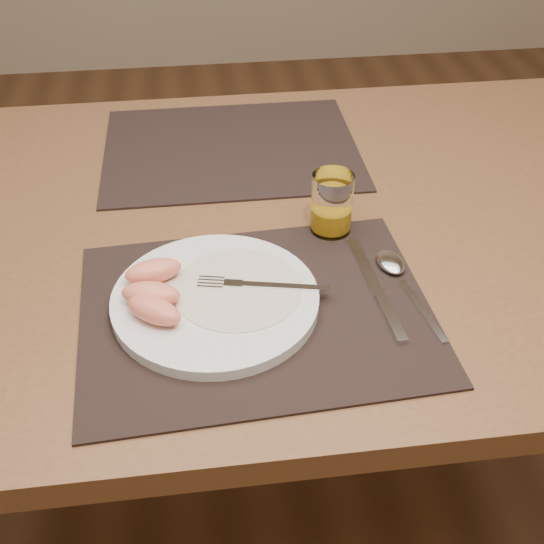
{
  "coord_description": "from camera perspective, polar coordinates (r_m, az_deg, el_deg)",
  "views": [
    {
      "loc": [
        -0.09,
        -0.87,
        1.35
      ],
      "look_at": [
        -0.0,
        -0.16,
        0.77
      ],
      "focal_mm": 45.0,
      "sensor_mm": 36.0,
      "label": 1
    }
  ],
  "objects": [
    {
      "name": "knife",
      "position": [
        0.91,
        9.0,
        -1.94
      ],
      "size": [
        0.03,
        0.22,
        0.01
      ],
      "color": "silver",
      "rests_on": "placemat_near"
    },
    {
      "name": "grapefruit_wedges",
      "position": [
        0.88,
        -9.95,
        -1.61
      ],
      "size": [
        0.09,
        0.14,
        0.03
      ],
      "color": "#F58464",
      "rests_on": "plate"
    },
    {
      "name": "fork",
      "position": [
        0.89,
        -1.72,
        -1.07
      ],
      "size": [
        0.17,
        0.05,
        0.0
      ],
      "color": "silver",
      "rests_on": "plate"
    },
    {
      "name": "placemat_far",
      "position": [
        1.25,
        -3.44,
        10.28
      ],
      "size": [
        0.45,
        0.35,
        0.0
      ],
      "primitive_type": "cube",
      "rotation": [
        0.0,
        0.0,
        -0.0
      ],
      "color": "black",
      "rests_on": "table"
    },
    {
      "name": "plate",
      "position": [
        0.89,
        -4.76,
        -2.34
      ],
      "size": [
        0.27,
        0.27,
        0.02
      ],
      "primitive_type": "cylinder",
      "color": "white",
      "rests_on": "placemat_near"
    },
    {
      "name": "placemat_near",
      "position": [
        0.89,
        -1.33,
        -3.32
      ],
      "size": [
        0.47,
        0.37,
        0.0
      ],
      "primitive_type": "cube",
      "rotation": [
        0.0,
        0.0,
        0.05
      ],
      "color": "black",
      "rests_on": "table"
    },
    {
      "name": "table",
      "position": [
        1.11,
        -0.99,
        1.1
      ],
      "size": [
        1.4,
        0.9,
        0.75
      ],
      "color": "brown",
      "rests_on": "ground"
    },
    {
      "name": "spoon",
      "position": [
        0.96,
        10.24,
        0.27
      ],
      "size": [
        0.05,
        0.19,
        0.01
      ],
      "color": "silver",
      "rests_on": "placemat_near"
    },
    {
      "name": "juice_glass",
      "position": [
        1.01,
        5.02,
        5.51
      ],
      "size": [
        0.06,
        0.06,
        0.09
      ],
      "color": "white",
      "rests_on": "placemat_near"
    },
    {
      "name": "ground",
      "position": [
        1.61,
        -0.72,
        -18.06
      ],
      "size": [
        5.0,
        5.0,
        0.0
      ],
      "primitive_type": "plane",
      "color": "brown",
      "rests_on": "ground"
    },
    {
      "name": "plate_dressing",
      "position": [
        0.89,
        -2.91,
        -1.35
      ],
      "size": [
        0.17,
        0.17,
        0.0
      ],
      "color": "white",
      "rests_on": "plate"
    }
  ]
}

